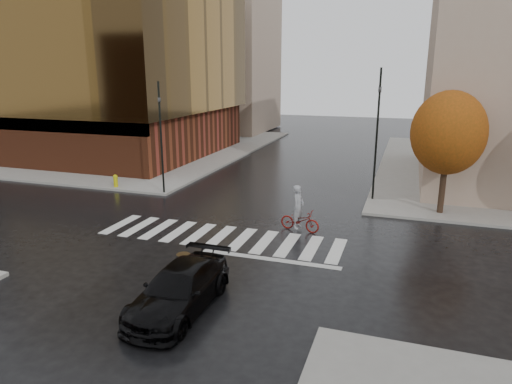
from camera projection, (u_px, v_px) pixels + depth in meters
ground at (216, 240)px, 21.10m from camera, size 120.00×120.00×0.00m
sidewalk_nw at (110, 146)px, 46.79m from camera, size 30.00×30.00×0.15m
crosswalk at (220, 236)px, 21.55m from camera, size 12.00×3.00×0.01m
office_glass at (73, 62)px, 42.21m from camera, size 27.00×19.00×16.00m
building_nw_far at (215, 49)px, 57.26m from camera, size 14.00×12.00×20.00m
tree_ne_a at (448, 133)px, 23.62m from camera, size 3.80×3.80×6.50m
sedan at (179, 289)px, 14.84m from camera, size 2.03×4.94×1.43m
cyclist at (299, 216)px, 22.15m from camera, size 2.10×1.06×2.28m
traffic_light_nw at (161, 132)px, 27.78m from camera, size 0.21×0.20×6.82m
traffic_light_ne at (377, 126)px, 26.21m from camera, size 0.21×0.23×7.61m
fire_hydrant at (116, 180)px, 29.98m from camera, size 0.30×0.30×0.83m
manhole at (183, 254)px, 19.47m from camera, size 0.73×0.73×0.01m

